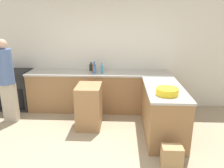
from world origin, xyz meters
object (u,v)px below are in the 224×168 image
object	(u,v)px
person_by_range	(7,78)
wine_bottle_dark	(91,67)
vinegar_bottle_clear	(103,66)
hot_sauce_bottle	(94,69)
water_bottle_blue	(95,69)
mixing_bowl	(167,91)
range_oven	(16,89)
island_table	(89,106)
dish_soap_bottle	(102,69)
paper_bag	(172,157)

from	to	relation	value
person_by_range	wine_bottle_dark	bearing A→B (deg)	27.89
wine_bottle_dark	person_by_range	size ratio (longest dim) A/B	0.12
wine_bottle_dark	vinegar_bottle_clear	bearing A→B (deg)	3.55
hot_sauce_bottle	person_by_range	distance (m)	1.85
person_by_range	water_bottle_blue	bearing A→B (deg)	18.03
water_bottle_blue	mixing_bowl	bearing A→B (deg)	-44.72
range_oven	vinegar_bottle_clear	distance (m)	2.22
island_table	wine_bottle_dark	xyz separation A→B (m)	(-0.09, 1.01, 0.58)
island_table	mixing_bowl	world-z (taller)	mixing_bowl
wine_bottle_dark	dish_soap_bottle	bearing A→B (deg)	-42.60
hot_sauce_bottle	person_by_range	xyz separation A→B (m)	(-1.72, -0.67, -0.07)
vinegar_bottle_clear	mixing_bowl	bearing A→B (deg)	-54.07
water_bottle_blue	paper_bag	xyz separation A→B (m)	(1.38, -2.00, -0.87)
vinegar_bottle_clear	dish_soap_bottle	size ratio (longest dim) A/B	1.14
island_table	hot_sauce_bottle	xyz separation A→B (m)	(-0.00, 0.81, 0.59)
mixing_bowl	dish_soap_bottle	bearing A→B (deg)	130.95
range_oven	hot_sauce_bottle	xyz separation A→B (m)	(1.94, -0.07, 0.56)
hot_sauce_bottle	paper_bag	distance (m)	2.67
paper_bag	range_oven	bearing A→B (deg)	147.20
mixing_bowl	hot_sauce_bottle	size ratio (longest dim) A/B	1.55
vinegar_bottle_clear	person_by_range	world-z (taller)	person_by_range
mixing_bowl	island_table	bearing A→B (deg)	155.31
mixing_bowl	water_bottle_blue	size ratio (longest dim) A/B	1.29
island_table	vinegar_bottle_clear	world-z (taller)	vinegar_bottle_clear
range_oven	island_table	world-z (taller)	range_oven
water_bottle_blue	dish_soap_bottle	world-z (taller)	water_bottle_blue
range_oven	dish_soap_bottle	xyz separation A→B (m)	(2.14, -0.13, 0.56)
hot_sauce_bottle	dish_soap_bottle	xyz separation A→B (m)	(0.20, -0.07, 0.00)
range_oven	water_bottle_blue	xyz separation A→B (m)	(1.98, -0.17, 0.58)
hot_sauce_bottle	wine_bottle_dark	bearing A→B (deg)	113.43
hot_sauce_bottle	dish_soap_bottle	bearing A→B (deg)	-18.22
water_bottle_blue	person_by_range	size ratio (longest dim) A/B	0.16
vinegar_bottle_clear	paper_bag	bearing A→B (deg)	-62.17
wine_bottle_dark	dish_soap_bottle	size ratio (longest dim) A/B	0.84
mixing_bowl	vinegar_bottle_clear	xyz separation A→B (m)	(-1.22, 1.68, 0.05)
paper_bag	person_by_range	bearing A→B (deg)	155.61
wine_bottle_dark	water_bottle_blue	bearing A→B (deg)	-67.86
island_table	water_bottle_blue	distance (m)	0.94
wine_bottle_dark	vinegar_bottle_clear	xyz separation A→B (m)	(0.28, 0.02, 0.03)
mixing_bowl	paper_bag	xyz separation A→B (m)	(0.00, -0.63, -0.82)
hot_sauce_bottle	vinegar_bottle_clear	size ratio (longest dim) A/B	0.87
range_oven	hot_sauce_bottle	size ratio (longest dim) A/B	3.98
vinegar_bottle_clear	island_table	bearing A→B (deg)	-100.72
range_oven	mixing_bowl	size ratio (longest dim) A/B	2.57
mixing_bowl	wine_bottle_dark	bearing A→B (deg)	132.07
mixing_bowl	wine_bottle_dark	distance (m)	2.23
hot_sauce_bottle	island_table	bearing A→B (deg)	-89.83
island_table	range_oven	bearing A→B (deg)	155.60
vinegar_bottle_clear	person_by_range	size ratio (longest dim) A/B	0.16
range_oven	wine_bottle_dark	distance (m)	1.94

